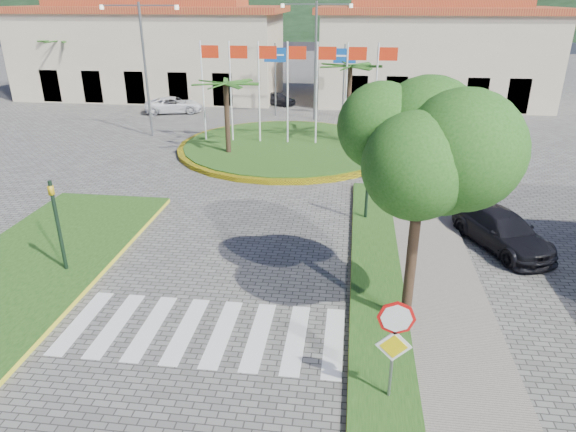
# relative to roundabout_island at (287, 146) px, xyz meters

# --- Properties ---
(sidewalk_right) EXTENTS (4.00, 28.00, 0.15)m
(sidewalk_right) POSITION_rel_roundabout_island_xyz_m (6.00, -20.00, -0.10)
(sidewalk_right) COLOR gray
(sidewalk_right) RESTS_ON ground
(verge_right) EXTENTS (1.60, 28.00, 0.18)m
(verge_right) POSITION_rel_roundabout_island_xyz_m (4.80, -20.00, -0.09)
(verge_right) COLOR #1F4313
(verge_right) RESTS_ON ground
(median_left) EXTENTS (5.00, 14.00, 0.18)m
(median_left) POSITION_rel_roundabout_island_xyz_m (-6.50, -16.00, -0.09)
(median_left) COLOR #1F4313
(median_left) RESTS_ON ground
(crosswalk) EXTENTS (8.00, 3.00, 0.01)m
(crosswalk) POSITION_rel_roundabout_island_xyz_m (-0.00, -18.00, -0.17)
(crosswalk) COLOR silver
(crosswalk) RESTS_ON ground
(roundabout_island) EXTENTS (12.70, 12.70, 6.00)m
(roundabout_island) POSITION_rel_roundabout_island_xyz_m (0.00, 0.00, 0.00)
(roundabout_island) COLOR yellow
(roundabout_island) RESTS_ON ground
(stop_sign) EXTENTS (0.80, 0.11, 2.65)m
(stop_sign) POSITION_rel_roundabout_island_xyz_m (4.90, -20.04, 1.61)
(stop_sign) COLOR slate
(stop_sign) RESTS_ON ground
(deciduous_tree) EXTENTS (3.60, 3.60, 6.80)m
(deciduous_tree) POSITION_rel_roundabout_island_xyz_m (5.50, -17.00, 5.00)
(deciduous_tree) COLOR black
(deciduous_tree) RESTS_ON ground
(traffic_light_left) EXTENTS (0.15, 0.18, 3.20)m
(traffic_light_left) POSITION_rel_roundabout_island_xyz_m (-5.20, -15.50, 1.77)
(traffic_light_left) COLOR black
(traffic_light_left) RESTS_ON ground
(traffic_light_right) EXTENTS (0.15, 0.18, 3.20)m
(traffic_light_right) POSITION_rel_roundabout_island_xyz_m (4.50, -10.00, 1.77)
(traffic_light_right) COLOR black
(traffic_light_right) RESTS_ON ground
(traffic_light_far) EXTENTS (0.18, 0.15, 3.20)m
(traffic_light_far) POSITION_rel_roundabout_island_xyz_m (8.00, 4.00, 1.77)
(traffic_light_far) COLOR black
(traffic_light_far) RESTS_ON ground
(direction_sign_west) EXTENTS (1.60, 0.14, 5.20)m
(direction_sign_west) POSITION_rel_roundabout_island_xyz_m (-2.00, 8.97, 3.35)
(direction_sign_west) COLOR slate
(direction_sign_west) RESTS_ON ground
(direction_sign_east) EXTENTS (1.60, 0.14, 5.20)m
(direction_sign_east) POSITION_rel_roundabout_island_xyz_m (3.00, 8.97, 3.35)
(direction_sign_east) COLOR slate
(direction_sign_east) RESTS_ON ground
(street_lamp_centre) EXTENTS (4.80, 0.16, 8.00)m
(street_lamp_centre) POSITION_rel_roundabout_island_xyz_m (1.00, 8.00, 4.32)
(street_lamp_centre) COLOR slate
(street_lamp_centre) RESTS_ON ground
(street_lamp_west) EXTENTS (4.80, 0.16, 8.00)m
(street_lamp_west) POSITION_rel_roundabout_island_xyz_m (-9.00, 2.00, 4.32)
(street_lamp_west) COLOR slate
(street_lamp_west) RESTS_ON ground
(building_left) EXTENTS (23.32, 9.54, 8.05)m
(building_left) POSITION_rel_roundabout_island_xyz_m (-14.00, 16.00, 3.73)
(building_left) COLOR beige
(building_left) RESTS_ON ground
(building_right) EXTENTS (19.08, 9.54, 8.05)m
(building_right) POSITION_rel_roundabout_island_xyz_m (10.00, 16.00, 3.73)
(building_right) COLOR beige
(building_right) RESTS_ON ground
(white_van) EXTENTS (4.73, 3.18, 1.20)m
(white_van) POSITION_rel_roundabout_island_xyz_m (-9.90, 8.95, 0.43)
(white_van) COLOR white
(white_van) RESTS_ON ground
(car_dark_a) EXTENTS (3.36, 2.36, 1.06)m
(car_dark_a) POSITION_rel_roundabout_island_xyz_m (-2.47, 12.96, 0.35)
(car_dark_a) COLOR black
(car_dark_a) RESTS_ON ground
(car_dark_b) EXTENTS (3.60, 2.17, 1.12)m
(car_dark_b) POSITION_rel_roundabout_island_xyz_m (6.53, 10.59, 0.38)
(car_dark_b) COLOR black
(car_dark_b) RESTS_ON ground
(car_side_right) EXTENTS (3.41, 4.73, 1.27)m
(car_side_right) POSITION_rel_roundabout_island_xyz_m (9.29, -11.68, 0.46)
(car_side_right) COLOR black
(car_side_right) RESTS_ON ground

